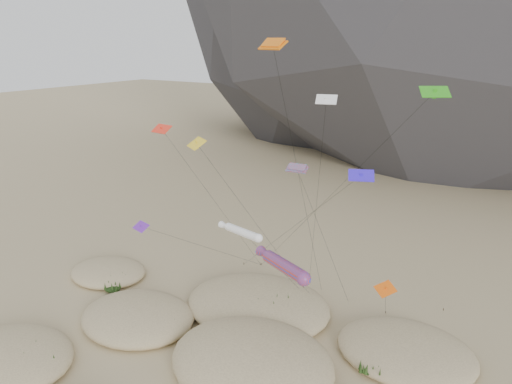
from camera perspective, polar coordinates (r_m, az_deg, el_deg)
dunes at (r=49.86m, az=-4.22°, el=-18.09°), size 52.53×36.35×4.52m
dune_grass at (r=47.33m, az=-6.25°, el=-20.19°), size 40.84×27.42×1.47m
kite_stakes at (r=62.66m, az=7.58°, el=-10.89°), size 25.80×5.63×0.30m
rainbow_tube_kite at (r=44.10m, az=3.12°, el=-8.36°), size 7.67×16.02×11.45m
white_tube_kite at (r=51.21m, az=-1.74°, el=-4.56°), size 7.52×9.95×11.22m
orange_parafoil at (r=46.37m, az=2.01°, el=16.17°), size 3.09×11.72×29.52m
multi_parafoil at (r=45.33m, az=4.82°, el=2.43°), size 2.57×11.44×18.66m
delta_kites at (r=46.26m, az=1.94°, el=2.71°), size 29.71×19.00×25.92m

